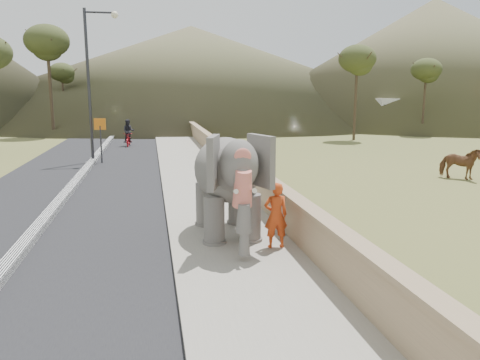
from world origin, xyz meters
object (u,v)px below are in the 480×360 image
Objects in this scene: lamppost at (94,71)px; elephant_and_man at (227,184)px; motorcyclist at (129,136)px; cow at (459,163)px.

lamppost reaches higher than elephant_and_man.
lamppost is 4.25× the size of motorcyclist.
elephant_and_man reaches higher than cow.
elephant_and_man is 22.15m from motorcyclist.
elephant_and_man is at bearing -81.09° from motorcyclist.
lamppost is 2.18× the size of elephant_and_man.
cow is 0.88× the size of motorcyclist.
elephant_and_man is 1.95× the size of motorcyclist.
elephant_and_man is at bearing 161.25° from cow.
cow is (16.04, -8.11, -4.17)m from lamppost.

